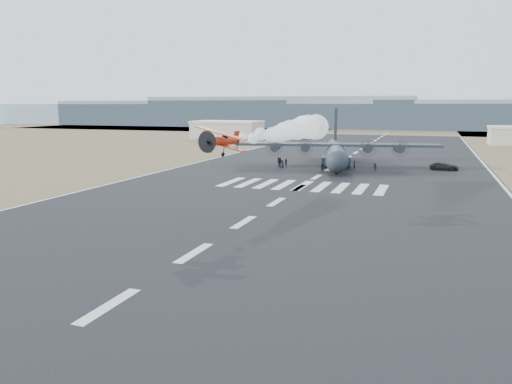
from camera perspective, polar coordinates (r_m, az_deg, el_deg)
The scene contains 20 objects.
ground at distance 33.33m, azimuth -16.49°, elevation -12.38°, with size 500.00×500.00×0.00m, color black.
scrub_far at distance 255.78m, azimuth 15.22°, elevation 6.79°, with size 500.00×80.00×0.00m, color brown.
runway_markings at distance 87.68m, azimuth 6.92°, elevation 1.71°, with size 60.00×260.00×0.01m, color silver, non-canonical shape.
ridge_seg_a at distance 355.98m, azimuth -17.78°, elevation 8.50°, with size 150.00×50.00×13.00m, color gray.
ridge_seg_b at distance 321.22m, azimuth -8.36°, elevation 8.94°, with size 150.00×50.00×15.00m, color gray.
ridge_seg_c at distance 296.81m, azimuth 2.97°, elevation 9.15°, with size 150.00×50.00×17.00m, color gray.
ridge_seg_d at distance 285.47m, azimuth 15.73°, elevation 8.37°, with size 150.00×50.00×13.00m, color gray.
hangar_left at distance 184.07m, azimuth -3.29°, elevation 7.10°, with size 24.50×14.50×6.70m.
aerobatic_biplane at distance 52.37m, azimuth -3.95°, elevation 5.90°, with size 6.26×5.69×2.97m.
smoke_trail at distance 74.18m, azimuth 5.27°, elevation 7.21°, with size 5.25×28.93×3.95m.
transport_aircraft at distance 103.84m, azimuth 9.11°, elevation 4.61°, with size 40.64×33.27×11.77m.
support_vehicle at distance 103.00m, azimuth 20.71°, elevation 2.77°, with size 2.48×5.37×1.49m, color black.
crew_a at distance 98.66m, azimuth 10.46°, elevation 3.07°, with size 0.68×0.56×1.88m, color black.
crew_b at distance 94.81m, azimuth 7.58°, elevation 2.82°, with size 0.82×0.50×1.68m, color black.
crew_c at distance 97.27m, azimuth 13.43°, elevation 2.78°, with size 1.03×0.48×1.59m, color black.
crew_d at distance 102.32m, azimuth 2.77°, elevation 3.45°, with size 1.07×0.55×1.83m, color black.
crew_e at distance 99.70m, azimuth 3.02°, elevation 3.21°, with size 0.78×0.48×1.60m, color black.
crew_f at distance 101.98m, azimuth 3.44°, elevation 3.35°, with size 1.45×0.47×1.57m, color black.
crew_g at distance 98.95m, azimuth 11.16°, elevation 3.02°, with size 0.62×0.51×1.71m, color black.
crew_h at distance 102.29m, azimuth 2.56°, elevation 3.47°, with size 0.91×0.56×1.88m, color black.
Camera 1 is at (18.46, -24.81, 12.42)m, focal length 35.00 mm.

